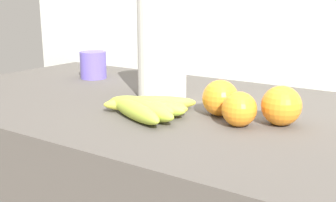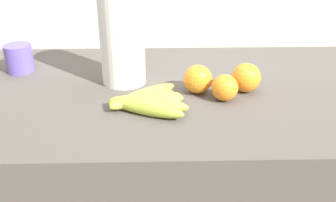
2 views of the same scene
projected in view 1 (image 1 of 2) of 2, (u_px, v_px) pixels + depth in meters
The scene contains 7 objects.
wall_back at pixel (298, 174), 1.31m from camera, with size 2.28×0.06×1.30m, color silver.
banana_bunch at pixel (143, 107), 0.93m from camera, with size 0.22×0.21×0.04m.
orange_front at pixel (239, 109), 0.85m from camera, with size 0.07×0.07×0.07m, color orange.
orange_back_left at pixel (281, 106), 0.85m from camera, with size 0.08×0.08×0.08m, color orange.
orange_back_right at pixel (220, 98), 0.92m from camera, with size 0.08×0.08×0.08m, color orange.
paper_towel_roll at pixel (162, 41), 1.08m from camera, with size 0.13×0.13×0.33m.
mug at pixel (93, 65), 1.36m from camera, with size 0.09×0.09×0.09m, color #6556BF.
Camera 1 is at (0.33, -0.84, 1.19)m, focal length 44.22 mm.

